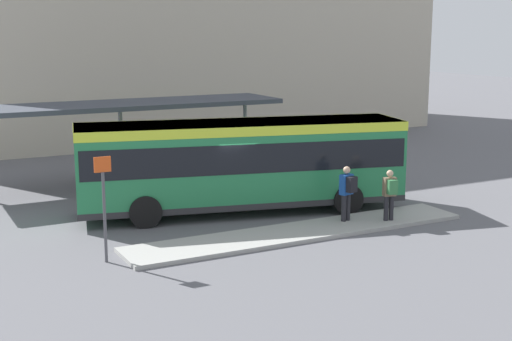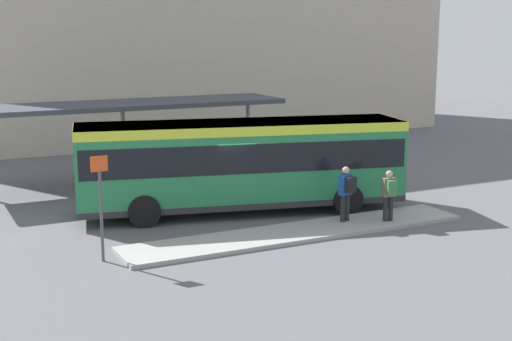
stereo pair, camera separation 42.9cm
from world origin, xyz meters
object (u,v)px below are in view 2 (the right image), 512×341
at_px(city_bus, 242,160).
at_px(pedestrian_companion, 389,192).
at_px(bicycle_black, 357,158).
at_px(bicycle_red, 362,161).
at_px(platform_sign, 101,204).
at_px(potted_planter_near_shelter, 160,176).
at_px(bicycle_white, 346,156).
at_px(pedestrian_waiting, 346,190).

relative_size(city_bus, pedestrian_companion, 6.84).
bearing_deg(pedestrian_companion, bicycle_black, -16.32).
height_order(city_bus, bicycle_red, city_bus).
xyz_separation_m(bicycle_black, platform_sign, (-13.47, -7.93, 1.19)).
relative_size(pedestrian_companion, potted_planter_near_shelter, 1.21).
distance_m(city_bus, pedestrian_companion, 4.92).
xyz_separation_m(bicycle_white, platform_sign, (-13.35, -8.58, 1.18)).
height_order(potted_planter_near_shelter, platform_sign, platform_sign).
distance_m(bicycle_red, platform_sign, 15.21).
relative_size(bicycle_black, platform_sign, 0.60).
distance_m(pedestrian_waiting, platform_sign, 7.66).
bearing_deg(city_bus, pedestrian_waiting, -40.14).
bearing_deg(bicycle_white, city_bus, -49.34).
bearing_deg(city_bus, bicycle_white, 48.74).
bearing_deg(bicycle_white, pedestrian_waiting, -28.45).
bearing_deg(bicycle_black, potted_planter_near_shelter, 107.32).
height_order(bicycle_black, bicycle_white, bicycle_white).
height_order(bicycle_red, platform_sign, platform_sign).
xyz_separation_m(city_bus, platform_sign, (-5.49, -3.02, -0.21)).
bearing_deg(bicycle_black, city_bus, 131.12).
distance_m(pedestrian_companion, potted_planter_near_shelter, 8.68).
height_order(bicycle_red, potted_planter_near_shelter, potted_planter_near_shelter).
xyz_separation_m(city_bus, potted_planter_near_shelter, (-1.62, 3.59, -1.08)).
height_order(city_bus, pedestrian_waiting, city_bus).
distance_m(bicycle_white, platform_sign, 15.91).
xyz_separation_m(potted_planter_near_shelter, platform_sign, (-3.87, -6.61, 0.87)).
relative_size(pedestrian_waiting, platform_sign, 0.62).
height_order(bicycle_black, platform_sign, platform_sign).
bearing_deg(bicycle_white, platform_sign, -51.87).
distance_m(bicycle_red, bicycle_white, 1.31).
height_order(city_bus, bicycle_black, city_bus).
distance_m(city_bus, potted_planter_near_shelter, 4.09).
bearing_deg(pedestrian_waiting, bicycle_white, -47.80).
bearing_deg(bicycle_white, pedestrian_companion, -21.01).
relative_size(pedestrian_waiting, bicycle_black, 1.02).
height_order(pedestrian_waiting, bicycle_white, pedestrian_waiting).
relative_size(bicycle_red, bicycle_black, 0.98).
height_order(pedestrian_companion, bicycle_black, pedestrian_companion).
distance_m(bicycle_red, potted_planter_near_shelter, 9.47).
distance_m(bicycle_black, bicycle_white, 0.67).
relative_size(bicycle_black, potted_planter_near_shelter, 1.27).
xyz_separation_m(pedestrian_waiting, platform_sign, (-7.65, -0.08, 0.45)).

